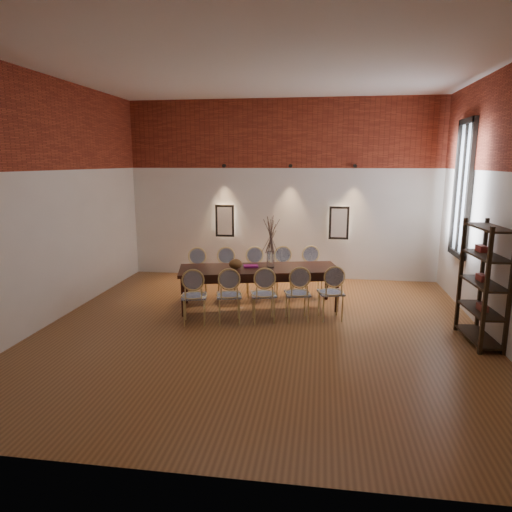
# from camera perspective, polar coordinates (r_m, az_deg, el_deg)

# --- Properties ---
(floor) EXTENTS (7.00, 7.00, 0.02)m
(floor) POSITION_cam_1_polar(r_m,az_deg,el_deg) (7.39, 0.59, -9.30)
(floor) COLOR brown
(floor) RESTS_ON ground
(ceiling) EXTENTS (7.00, 7.00, 0.02)m
(ceiling) POSITION_cam_1_polar(r_m,az_deg,el_deg) (7.04, 0.66, 22.95)
(ceiling) COLOR silver
(ceiling) RESTS_ON ground
(wall_back) EXTENTS (7.00, 0.10, 4.00)m
(wall_back) POSITION_cam_1_polar(r_m,az_deg,el_deg) (10.45, 3.23, 8.18)
(wall_back) COLOR silver
(wall_back) RESTS_ON ground
(wall_front) EXTENTS (7.00, 0.10, 4.00)m
(wall_front) POSITION_cam_1_polar(r_m,az_deg,el_deg) (3.47, -7.17, 1.04)
(wall_front) COLOR silver
(wall_front) RESTS_ON ground
(wall_left) EXTENTS (0.10, 7.00, 4.00)m
(wall_left) POSITION_cam_1_polar(r_m,az_deg,el_deg) (8.19, -24.97, 6.15)
(wall_left) COLOR silver
(wall_left) RESTS_ON ground
(wall_right) EXTENTS (0.10, 7.00, 4.00)m
(wall_right) POSITION_cam_1_polar(r_m,az_deg,el_deg) (7.36, 29.33, 5.24)
(wall_right) COLOR silver
(wall_right) RESTS_ON ground
(brick_band_back) EXTENTS (7.00, 0.02, 1.50)m
(brick_band_back) POSITION_cam_1_polar(r_m,az_deg,el_deg) (10.38, 3.28, 15.06)
(brick_band_back) COLOR maroon
(brick_band_back) RESTS_ON ground
(brick_band_front) EXTENTS (7.00, 0.02, 1.50)m
(brick_band_front) POSITION_cam_1_polar(r_m,az_deg,el_deg) (3.54, -7.40, 21.60)
(brick_band_front) COLOR maroon
(brick_band_front) RESTS_ON ground
(brick_band_left) EXTENTS (0.02, 7.00, 1.50)m
(brick_band_left) POSITION_cam_1_polar(r_m,az_deg,el_deg) (8.15, -25.32, 14.92)
(brick_band_left) COLOR maroon
(brick_band_left) RESTS_ON ground
(niche_left) EXTENTS (0.36, 0.06, 0.66)m
(niche_left) POSITION_cam_1_polar(r_m,az_deg,el_deg) (10.61, -3.89, 4.42)
(niche_left) COLOR #FFEAC6
(niche_left) RESTS_ON wall_back
(niche_right) EXTENTS (0.36, 0.06, 0.66)m
(niche_right) POSITION_cam_1_polar(r_m,az_deg,el_deg) (10.38, 10.32, 4.10)
(niche_right) COLOR #FFEAC6
(niche_right) RESTS_ON wall_back
(spot_fixture_left) EXTENTS (0.08, 0.10, 0.08)m
(spot_fixture_left) POSITION_cam_1_polar(r_m,az_deg,el_deg) (10.50, -4.02, 11.19)
(spot_fixture_left) COLOR black
(spot_fixture_left) RESTS_ON wall_back
(spot_fixture_mid) EXTENTS (0.08, 0.10, 0.08)m
(spot_fixture_mid) POSITION_cam_1_polar(r_m,az_deg,el_deg) (10.28, 4.34, 11.17)
(spot_fixture_mid) COLOR black
(spot_fixture_mid) RESTS_ON wall_back
(spot_fixture_right) EXTENTS (0.08, 0.10, 0.08)m
(spot_fixture_right) POSITION_cam_1_polar(r_m,az_deg,el_deg) (10.28, 12.29, 10.94)
(spot_fixture_right) COLOR black
(spot_fixture_right) RESTS_ON wall_back
(window_glass) EXTENTS (0.02, 0.78, 2.38)m
(window_glass) POSITION_cam_1_polar(r_m,az_deg,el_deg) (9.21, 24.50, 7.62)
(window_glass) COLOR silver
(window_glass) RESTS_ON wall_right
(window_frame) EXTENTS (0.08, 0.90, 2.50)m
(window_frame) POSITION_cam_1_polar(r_m,az_deg,el_deg) (9.21, 24.38, 7.63)
(window_frame) COLOR black
(window_frame) RESTS_ON wall_right
(window_mullion) EXTENTS (0.06, 0.06, 2.40)m
(window_mullion) POSITION_cam_1_polar(r_m,az_deg,el_deg) (9.21, 24.38, 7.63)
(window_mullion) COLOR black
(window_mullion) RESTS_ON wall_right
(dining_table) EXTENTS (3.01, 1.56, 0.75)m
(dining_table) POSITION_cam_1_polar(r_m,az_deg,el_deg) (8.38, 0.39, -3.98)
(dining_table) COLOR black
(dining_table) RESTS_ON floor
(chair_near_a) EXTENTS (0.53, 0.53, 0.94)m
(chair_near_a) POSITION_cam_1_polar(r_m,az_deg,el_deg) (7.61, -7.74, -4.96)
(chair_near_a) COLOR #D9C279
(chair_near_a) RESTS_ON floor
(chair_near_b) EXTENTS (0.53, 0.53, 0.94)m
(chair_near_b) POSITION_cam_1_polar(r_m,az_deg,el_deg) (7.60, -3.40, -4.89)
(chair_near_b) COLOR #D9C279
(chair_near_b) RESTS_ON floor
(chair_near_c) EXTENTS (0.53, 0.53, 0.94)m
(chair_near_c) POSITION_cam_1_polar(r_m,az_deg,el_deg) (7.64, 0.93, -4.79)
(chair_near_c) COLOR #D9C279
(chair_near_c) RESTS_ON floor
(chair_near_d) EXTENTS (0.53, 0.53, 0.94)m
(chair_near_d) POSITION_cam_1_polar(r_m,az_deg,el_deg) (7.72, 5.19, -4.66)
(chair_near_d) COLOR #D9C279
(chair_near_d) RESTS_ON floor
(chair_near_e) EXTENTS (0.53, 0.53, 0.94)m
(chair_near_e) POSITION_cam_1_polar(r_m,az_deg,el_deg) (7.84, 9.34, -4.51)
(chair_near_e) COLOR #D9C279
(chair_near_e) RESTS_ON floor
(chair_far_a) EXTENTS (0.53, 0.53, 0.94)m
(chair_far_a) POSITION_cam_1_polar(r_m,az_deg,el_deg) (9.04, -7.34, -2.28)
(chair_far_a) COLOR #D9C279
(chair_far_a) RESTS_ON floor
(chair_far_b) EXTENTS (0.53, 0.53, 0.94)m
(chair_far_b) POSITION_cam_1_polar(r_m,az_deg,el_deg) (9.04, -3.69, -2.21)
(chair_far_b) COLOR #D9C279
(chair_far_b) RESTS_ON floor
(chair_far_c) EXTENTS (0.53, 0.53, 0.94)m
(chair_far_c) POSITION_cam_1_polar(r_m,az_deg,el_deg) (9.07, -0.06, -2.14)
(chair_far_c) COLOR #D9C279
(chair_far_c) RESTS_ON floor
(chair_far_d) EXTENTS (0.53, 0.53, 0.94)m
(chair_far_d) POSITION_cam_1_polar(r_m,az_deg,el_deg) (9.13, 3.54, -2.06)
(chair_far_d) COLOR #D9C279
(chair_far_d) RESTS_ON floor
(chair_far_e) EXTENTS (0.53, 0.53, 0.94)m
(chair_far_e) POSITION_cam_1_polar(r_m,az_deg,el_deg) (9.24, 7.07, -1.97)
(chair_far_e) COLOR #D9C279
(chair_far_e) RESTS_ON floor
(vase) EXTENTS (0.14, 0.14, 0.30)m
(vase) POSITION_cam_1_polar(r_m,az_deg,el_deg) (8.27, 1.83, -0.44)
(vase) COLOR silver
(vase) RESTS_ON dining_table
(dried_branches) EXTENTS (0.50, 0.50, 0.70)m
(dried_branches) POSITION_cam_1_polar(r_m,az_deg,el_deg) (8.19, 1.85, 2.64)
(dried_branches) COLOR #4A362F
(dried_branches) RESTS_ON vase
(bowl) EXTENTS (0.24, 0.24, 0.18)m
(bowl) POSITION_cam_1_polar(r_m,az_deg,el_deg) (8.18, -2.57, -1.00)
(bowl) COLOR brown
(bowl) RESTS_ON dining_table
(book) EXTENTS (0.29, 0.24, 0.03)m
(book) POSITION_cam_1_polar(r_m,az_deg,el_deg) (8.34, -0.64, -1.27)
(book) COLOR #911776
(book) RESTS_ON dining_table
(shelving_rack) EXTENTS (0.45, 1.02, 1.80)m
(shelving_rack) POSITION_cam_1_polar(r_m,az_deg,el_deg) (7.43, 26.57, -3.09)
(shelving_rack) COLOR black
(shelving_rack) RESTS_ON floor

